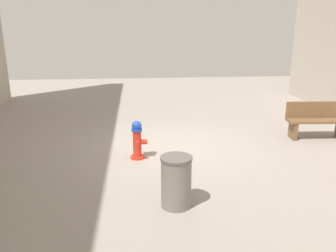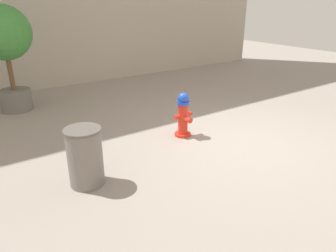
{
  "view_description": "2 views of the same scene",
  "coord_description": "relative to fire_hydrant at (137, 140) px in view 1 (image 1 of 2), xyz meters",
  "views": [
    {
      "loc": [
        0.83,
        7.8,
        2.83
      ],
      "look_at": [
        0.21,
        1.52,
        0.98
      ],
      "focal_mm": 36.12,
      "sensor_mm": 36.0,
      "label": 1
    },
    {
      "loc": [
        -3.7,
        4.1,
        2.5
      ],
      "look_at": [
        -0.05,
        1.62,
        0.7
      ],
      "focal_mm": 33.68,
      "sensor_mm": 36.0,
      "label": 2
    }
  ],
  "objects": [
    {
      "name": "ground_plane",
      "position": [
        -0.82,
        -0.68,
        -0.43
      ],
      "size": [
        23.4,
        23.4,
        0.0
      ],
      "primitive_type": "plane",
      "color": "gray"
    },
    {
      "name": "bench_near",
      "position": [
        -4.72,
        -1.03,
        0.06
      ],
      "size": [
        1.62,
        0.54,
        0.95
      ],
      "color": "brown",
      "rests_on": "ground_plane"
    },
    {
      "name": "fire_hydrant",
      "position": [
        0.0,
        0.0,
        0.0
      ],
      "size": [
        0.39,
        0.41,
        0.87
      ],
      "color": "red",
      "rests_on": "ground_plane"
    },
    {
      "name": "trash_bin",
      "position": [
        -0.6,
        2.17,
        -0.0
      ],
      "size": [
        0.52,
        0.52,
        0.86
      ],
      "color": "slate",
      "rests_on": "ground_plane"
    }
  ]
}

